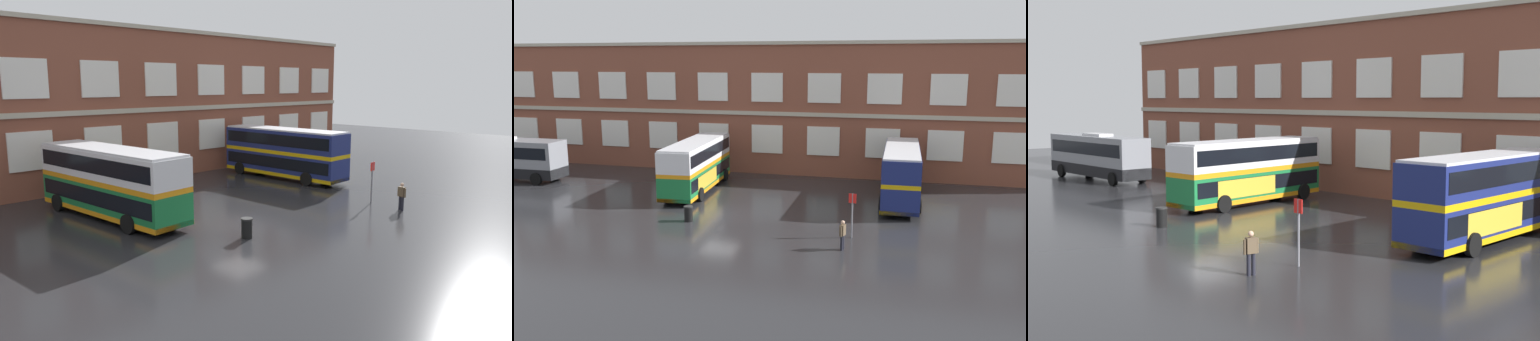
{
  "view_description": "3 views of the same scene",
  "coord_description": "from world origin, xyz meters",
  "views": [
    {
      "loc": [
        -17.73,
        -18.65,
        7.65
      ],
      "look_at": [
        3.21,
        1.83,
        2.38
      ],
      "focal_mm": 33.84,
      "sensor_mm": 36.0,
      "label": 1
    },
    {
      "loc": [
        12.61,
        -33.71,
        10.32
      ],
      "look_at": [
        3.12,
        1.81,
        2.89
      ],
      "focal_mm": 38.05,
      "sensor_mm": 36.0,
      "label": 2
    },
    {
      "loc": [
        27.78,
        -20.93,
        6.59
      ],
      "look_at": [
        2.39,
        3.13,
        2.86
      ],
      "focal_mm": 46.96,
      "sensor_mm": 36.0,
      "label": 3
    }
  ],
  "objects": [
    {
      "name": "double_decker_middle",
      "position": [
        11.86,
        7.06,
        2.15
      ],
      "size": [
        3.05,
        11.05,
        4.07
      ],
      "color": "navy",
      "rests_on": "ground"
    },
    {
      "name": "ground_plane",
      "position": [
        0.0,
        2.0,
        0.0
      ],
      "size": [
        120.0,
        120.0,
        0.0
      ],
      "primitive_type": "plane",
      "color": "#232326"
    },
    {
      "name": "station_litter_bin",
      "position": [
        -1.39,
        -2.03,
        0.52
      ],
      "size": [
        0.6,
        0.6,
        1.03
      ],
      "color": "black",
      "rests_on": "ground"
    },
    {
      "name": "waiting_passenger",
      "position": [
        9.08,
        -4.92,
        0.93
      ],
      "size": [
        0.33,
        0.64,
        1.7
      ],
      "color": "black",
      "rests_on": "ground"
    },
    {
      "name": "double_decker_near",
      "position": [
        -4.17,
        6.24,
        2.15
      ],
      "size": [
        3.5,
        11.17,
        4.07
      ],
      "color": "#197038",
      "rests_on": "ground"
    },
    {
      "name": "bus_stand_flag",
      "position": [
        9.33,
        -2.67,
        1.64
      ],
      "size": [
        0.44,
        0.1,
        2.7
      ],
      "color": "slate",
      "rests_on": "ground"
    },
    {
      "name": "brick_terminal_building",
      "position": [
        -0.4,
        17.98,
        5.88
      ],
      "size": [
        57.33,
        8.19,
        12.05
      ],
      "color": "brown",
      "rests_on": "ground"
    }
  ]
}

